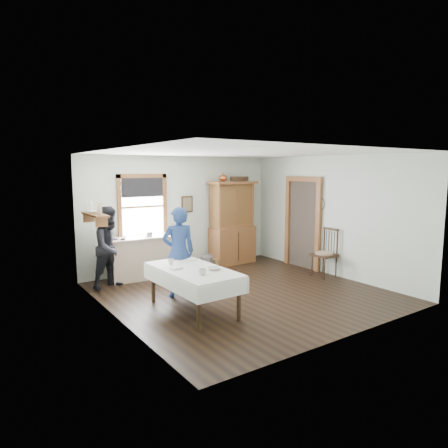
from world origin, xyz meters
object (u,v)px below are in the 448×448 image
object	(u,v)px
work_counter	(145,257)
woman_blue	(179,255)
pail	(207,263)
wicker_basket	(219,262)
spindle_chair	(324,253)
china_hutch	(232,223)
dining_table	(193,290)
figure_dark	(111,250)

from	to	relation	value
work_counter	woman_blue	distance (m)	1.64
pail	wicker_basket	xyz separation A→B (m)	(0.41, 0.08, -0.06)
spindle_chair	work_counter	bearing A→B (deg)	145.15
work_counter	spindle_chair	size ratio (longest dim) A/B	1.48
china_hutch	spindle_chair	distance (m)	2.47
work_counter	pail	world-z (taller)	work_counter
dining_table	pail	xyz separation A→B (m)	(1.70, 2.29, -0.21)
work_counter	woman_blue	bearing A→B (deg)	-87.65
work_counter	figure_dark	world-z (taller)	figure_dark
pail	spindle_chair	bearing A→B (deg)	-48.34
pail	dining_table	bearing A→B (deg)	-126.56
work_counter	china_hutch	xyz separation A→B (m)	(2.41, 0.04, 0.58)
dining_table	figure_dark	bearing A→B (deg)	107.56
china_hutch	wicker_basket	xyz separation A→B (m)	(-0.48, -0.11, -0.95)
dining_table	pail	distance (m)	2.86
china_hutch	figure_dark	size ratio (longest dim) A/B	1.36
dining_table	figure_dark	xyz separation A→B (m)	(-0.67, 2.13, 0.40)
china_hutch	figure_dark	bearing A→B (deg)	-174.73
wicker_basket	pail	bearing A→B (deg)	-168.80
figure_dark	woman_blue	bearing A→B (deg)	-74.94
china_hutch	wicker_basket	distance (m)	1.07
china_hutch	woman_blue	world-z (taller)	china_hutch
dining_table	wicker_basket	world-z (taller)	dining_table
work_counter	wicker_basket	bearing A→B (deg)	0.50
figure_dark	pail	bearing A→B (deg)	-14.56
china_hutch	spindle_chair	bearing A→B (deg)	-68.51
figure_dark	wicker_basket	bearing A→B (deg)	-13.47
dining_table	woman_blue	world-z (taller)	woman_blue
work_counter	pail	size ratio (longest dim) A/B	5.10
pail	wicker_basket	bearing A→B (deg)	11.20
wicker_basket	woman_blue	world-z (taller)	woman_blue
spindle_chair	figure_dark	world-z (taller)	figure_dark
china_hutch	figure_dark	xyz separation A→B (m)	(-3.27, -0.36, -0.28)
dining_table	woman_blue	bearing A→B (deg)	77.98
china_hutch	pail	distance (m)	1.28
woman_blue	figure_dark	xyz separation A→B (m)	(-0.85, 1.29, -0.02)
woman_blue	spindle_chair	bearing A→B (deg)	-176.88
work_counter	china_hutch	distance (m)	2.48
woman_blue	figure_dark	distance (m)	1.55
spindle_chair	pail	xyz separation A→B (m)	(-1.82, 2.05, -0.39)
spindle_chair	pail	size ratio (longest dim) A/B	3.44
pail	work_counter	bearing A→B (deg)	174.22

